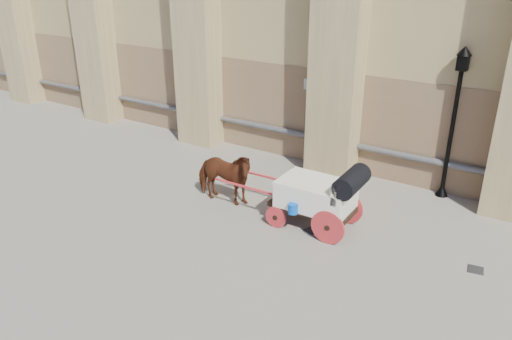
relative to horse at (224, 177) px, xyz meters
The scene contains 6 objects.
ground 2.65m from the horse, ahead, with size 90.00×90.00×0.00m, color gray.
horse is the anchor object (origin of this frame).
carriage 2.74m from the horse, ahead, with size 3.81×1.36×1.66m.
street_lamp 6.15m from the horse, 36.88° to the left, with size 0.38×0.38×4.06m.
drain_grate_near 2.77m from the horse, ahead, with size 0.32×0.32×0.01m, color black.
drain_grate_far 6.36m from the horse, ahead, with size 0.32×0.32×0.01m, color black.
Camera 1 is at (4.65, -9.34, 6.12)m, focal length 35.00 mm.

